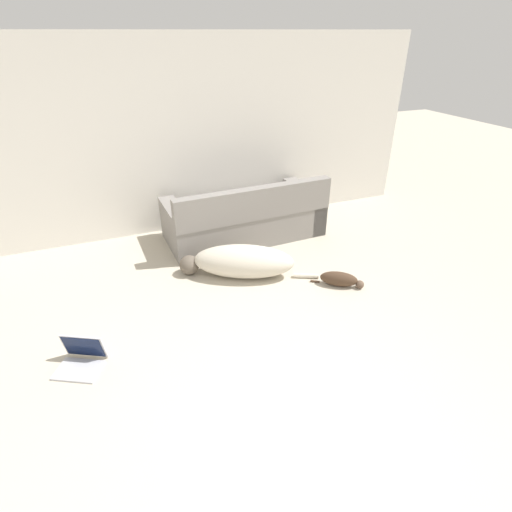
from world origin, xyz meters
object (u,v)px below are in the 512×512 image
object	(u,v)px
dog	(241,262)
laptop_open	(82,356)
couch	(245,219)
cat	(340,279)

from	to	relation	value
dog	laptop_open	distance (m)	1.86
couch	laptop_open	distance (m)	2.68
cat	couch	bearing A→B (deg)	145.25
couch	laptop_open	size ratio (longest dim) A/B	4.51
couch	cat	bearing A→B (deg)	107.41
dog	cat	size ratio (longest dim) A/B	2.94
couch	dog	distance (m)	0.98
dog	cat	bearing A→B (deg)	173.10
couch	cat	world-z (taller)	couch
couch	cat	distance (m)	1.59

